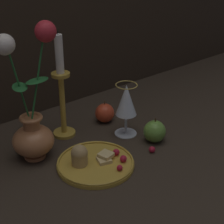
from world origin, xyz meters
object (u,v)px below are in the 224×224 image
at_px(plate_with_pastries, 93,161).
at_px(apple_near_glass, 105,113).
at_px(candlestick, 62,92).
at_px(wine_glass, 126,102).
at_px(apple_beside_vase, 155,131).
at_px(vase, 32,121).

height_order(plate_with_pastries, apple_near_glass, apple_near_glass).
distance_m(plate_with_pastries, candlestick, 0.24).
distance_m(wine_glass, apple_beside_vase, 0.13).
relative_size(vase, plate_with_pastries, 1.78).
xyz_separation_m(vase, apple_near_glass, (0.29, 0.04, -0.08)).
distance_m(wine_glass, apple_near_glass, 0.13).
height_order(candlestick, apple_near_glass, candlestick).
distance_m(wine_glass, candlestick, 0.20).
distance_m(vase, apple_beside_vase, 0.37).
bearing_deg(plate_with_pastries, apple_near_glass, 45.20).
distance_m(plate_with_pastries, wine_glass, 0.22).
bearing_deg(apple_near_glass, plate_with_pastries, -134.80).
distance_m(candlestick, apple_near_glass, 0.19).
relative_size(wine_glass, candlestick, 0.51).
xyz_separation_m(plate_with_pastries, wine_glass, (0.19, 0.08, 0.10)).
bearing_deg(apple_near_glass, apple_beside_vase, -78.24).
bearing_deg(vase, plate_with_pastries, -54.47).
height_order(plate_with_pastries, wine_glass, wine_glass).
relative_size(plate_with_pastries, apple_near_glass, 2.81).
bearing_deg(wine_glass, apple_beside_vase, -67.06).
relative_size(vase, apple_near_glass, 5.01).
height_order(vase, wine_glass, vase).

